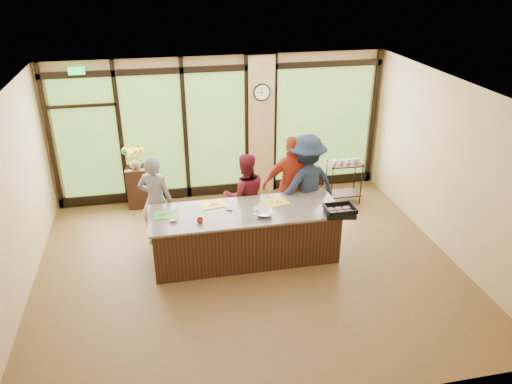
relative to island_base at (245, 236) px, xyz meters
name	(u,v)px	position (x,y,z in m)	size (l,w,h in m)	color
floor	(249,267)	(0.00, -0.30, -0.44)	(7.00, 7.00, 0.00)	brown
ceiling	(247,92)	(0.00, -0.30, 2.56)	(7.00, 7.00, 0.00)	white
back_wall	(221,128)	(0.00, 2.70, 1.06)	(7.00, 7.00, 0.00)	tan
left_wall	(10,208)	(-3.50, -0.30, 1.06)	(6.00, 6.00, 0.00)	tan
right_wall	(450,169)	(3.50, -0.30, 1.06)	(6.00, 6.00, 0.00)	tan
window_wall	(229,133)	(0.16, 2.65, 0.95)	(6.90, 0.12, 3.00)	tan
island_base	(245,236)	(0.00, 0.00, 0.00)	(3.10, 1.00, 0.88)	black
countertop	(245,212)	(0.00, 0.00, 0.46)	(3.20, 1.10, 0.04)	gray
wall_clock	(262,92)	(0.85, 2.57, 1.81)	(0.36, 0.04, 0.36)	black
cook_left	(156,201)	(-1.45, 0.79, 0.42)	(0.63, 0.41, 1.73)	slate
cook_midleft	(245,195)	(0.15, 0.79, 0.37)	(0.79, 0.62, 1.63)	maroon
cook_midright	(293,185)	(1.04, 0.76, 0.51)	(1.11, 0.46, 1.90)	#A53219
cook_right	(306,185)	(1.27, 0.68, 0.53)	(1.25, 0.72, 1.94)	#1C273E
roasting_pan	(340,213)	(1.50, -0.46, 0.52)	(0.48, 0.37, 0.09)	black
mixing_bowl	(263,214)	(0.27, -0.23, 0.52)	(0.30, 0.30, 0.07)	silver
cutting_board_left	(166,215)	(-1.30, 0.11, 0.49)	(0.39, 0.29, 0.01)	#439435
cutting_board_center	(212,205)	(-0.51, 0.33, 0.49)	(0.42, 0.32, 0.01)	yellow
cutting_board_right	(275,202)	(0.57, 0.19, 0.49)	(0.43, 0.32, 0.01)	yellow
prep_bowl_near	(173,220)	(-1.19, -0.12, 0.50)	(0.15, 0.15, 0.05)	silver
prep_bowl_mid	(257,209)	(0.20, -0.02, 0.50)	(0.13, 0.13, 0.04)	silver
prep_bowl_far	(229,209)	(-0.25, 0.10, 0.49)	(0.12, 0.12, 0.03)	silver
red_ramekin	(200,221)	(-0.78, -0.26, 0.52)	(0.10, 0.10, 0.08)	#AC1F11
flower_stand	(138,187)	(-1.82, 2.45, -0.01)	(0.43, 0.43, 0.86)	black
flower_vase	(135,161)	(-1.82, 2.45, 0.55)	(0.26, 0.26, 0.27)	olive
bar_cart	(344,176)	(2.45, 1.75, 0.14)	(0.72, 0.43, 0.97)	black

